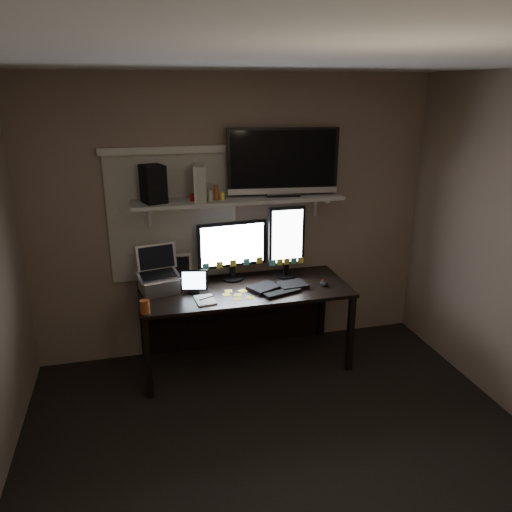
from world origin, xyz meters
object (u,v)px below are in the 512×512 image
object	(u,v)px
game_console	(199,183)
laptop	(158,271)
tablet	(194,281)
cup	(145,307)
monitor_portrait	(287,242)
tv	(283,162)
monitor_landscape	(232,250)
mouse	(324,283)
keyboard	(278,286)
desk	(242,301)
speaker	(153,184)

from	to	relation	value
game_console	laptop	bearing A→B (deg)	-153.82
tablet	cup	xyz separation A→B (m)	(-0.42, -0.32, -0.05)
monitor_portrait	tv	size ratio (longest dim) A/B	0.70
monitor_landscape	mouse	bearing A→B (deg)	-30.30
keyboard	mouse	bearing A→B (deg)	-22.95
desk	game_console	world-z (taller)	game_console
cup	laptop	bearing A→B (deg)	71.54
monitor_landscape	speaker	world-z (taller)	speaker
game_console	monitor_landscape	bearing A→B (deg)	19.82
desk	laptop	world-z (taller)	laptop
laptop	speaker	distance (m)	0.72
monitor_portrait	game_console	bearing A→B (deg)	177.85
desk	monitor_portrait	bearing A→B (deg)	7.62
mouse	tablet	bearing A→B (deg)	173.87
mouse	speaker	size ratio (longest dim) A/B	0.34
mouse	cup	world-z (taller)	cup
speaker	tv	bearing A→B (deg)	-15.98
mouse	speaker	world-z (taller)	speaker
monitor_portrait	monitor_landscape	bearing A→B (deg)	172.36
cup	speaker	size ratio (longest dim) A/B	0.35
desk	cup	world-z (taller)	cup
monitor_landscape	monitor_portrait	world-z (taller)	monitor_portrait
monitor_portrait	mouse	world-z (taller)	monitor_portrait
mouse	laptop	world-z (taller)	laptop
monitor_portrait	cup	distance (m)	1.40
keyboard	desk	bearing A→B (deg)	127.85
laptop	speaker	bearing A→B (deg)	71.14
mouse	tablet	distance (m)	1.13
desk	monitor_landscape	distance (m)	0.47
game_console	keyboard	bearing A→B (deg)	-11.97
cup	game_console	bearing A→B (deg)	43.96
game_console	monitor_portrait	bearing A→B (deg)	10.23
monitor_landscape	cup	size ratio (longest dim) A/B	5.85
game_console	speaker	distance (m)	0.37
cup	keyboard	bearing A→B (deg)	11.93
keyboard	laptop	distance (m)	1.03
monitor_portrait	keyboard	bearing A→B (deg)	-122.06
monitor_landscape	game_console	distance (m)	0.68
desk	monitor_landscape	bearing A→B (deg)	117.73
cup	tablet	bearing A→B (deg)	37.23
monitor_landscape	speaker	size ratio (longest dim) A/B	2.05
laptop	monitor_landscape	bearing A→B (deg)	0.63
mouse	tv	bearing A→B (deg)	132.29
speaker	laptop	bearing A→B (deg)	-114.18
tablet	tv	distance (m)	1.27
mouse	laptop	size ratio (longest dim) A/B	0.27
keyboard	tv	distance (m)	1.07
monitor_landscape	laptop	bearing A→B (deg)	-173.02
monitor_landscape	tablet	size ratio (longest dim) A/B	2.71
speaker	monitor_portrait	bearing A→B (deg)	-17.73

